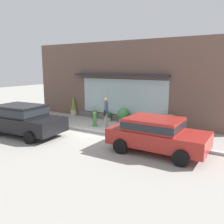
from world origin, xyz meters
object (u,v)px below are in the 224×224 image
pedestrian_with_handbag (106,110)px  potted_plant_window_center (95,114)px  parked_car_black (23,118)px  potted_plant_window_right (170,121)px  parked_car_red (156,133)px  potted_plant_by_entrance (123,115)px  potted_plant_near_hydrant (135,118)px  potted_plant_trailing_edge (107,116)px  potted_plant_low_front (74,106)px  fire_hydrant (95,119)px

pedestrian_with_handbag → potted_plant_window_center: 2.90m
parked_car_black → potted_plant_window_right: (6.21, 5.08, -0.41)m
parked_car_red → potted_plant_by_entrance: bearing=133.9°
potted_plant_window_right → potted_plant_near_hydrant: 2.17m
potted_plant_by_entrance → potted_plant_trailing_edge: size_ratio=1.43×
potted_plant_window_right → potted_plant_low_front: 7.42m
parked_car_black → potted_plant_by_entrance: bearing=54.5°
potted_plant_low_front → pedestrian_with_handbag: bearing=-24.5°
fire_hydrant → parked_car_black: size_ratio=0.20×
potted_plant_window_right → fire_hydrant: bearing=-158.6°
potted_plant_window_right → potted_plant_low_front: potted_plant_low_front is taller
parked_car_red → potted_plant_by_entrance: 5.43m
potted_plant_trailing_edge → potted_plant_by_entrance: bearing=2.6°
potted_plant_near_hydrant → potted_plant_trailing_edge: 2.10m
fire_hydrant → potted_plant_trailing_edge: size_ratio=1.34×
fire_hydrant → potted_plant_window_right: 4.40m
parked_car_red → potted_plant_trailing_edge: parked_car_red is taller
potted_plant_by_entrance → potted_plant_low_front: size_ratio=0.65×
parked_car_red → potted_plant_window_center: size_ratio=7.54×
potted_plant_by_entrance → potted_plant_window_right: size_ratio=1.06×
potted_plant_near_hydrant → potted_plant_trailing_edge: (-2.09, 0.06, -0.07)m
potted_plant_by_entrance → potted_plant_window_right: (3.09, -0.08, -0.03)m
parked_car_black → potted_plant_window_center: size_ratio=8.36×
pedestrian_with_handbag → potted_plant_trailing_edge: pedestrian_with_handbag is taller
parked_car_red → potted_plant_by_entrance: size_ratio=4.24×
pedestrian_with_handbag → parked_car_red: size_ratio=0.44×
pedestrian_with_handbag → parked_car_red: (4.02, -2.34, -0.20)m
potted_plant_window_center → parked_car_red: bearing=-34.2°
parked_car_red → potted_plant_trailing_edge: size_ratio=6.05×
potted_plant_near_hydrant → potted_plant_by_entrance: bearing=172.9°
fire_hydrant → potted_plant_by_entrance: 1.97m
potted_plant_near_hydrant → potted_plant_low_front: size_ratio=0.50×
potted_plant_by_entrance → potted_plant_window_center: 2.41m
potted_plant_window_center → potted_plant_low_front: size_ratio=0.36×
potted_plant_trailing_edge → fire_hydrant: bearing=-84.3°
potted_plant_by_entrance → potted_plant_low_front: 4.34m
potted_plant_window_right → potted_plant_trailing_edge: size_ratio=1.35×
parked_car_red → potted_plant_near_hydrant: 4.76m
potted_plant_by_entrance → fire_hydrant: bearing=-121.0°
parked_car_black → potted_plant_near_hydrant: parked_car_black is taller
potted_plant_window_center → potted_plant_low_front: bearing=179.5°
potted_plant_near_hydrant → parked_car_black: bearing=-128.7°
potted_plant_window_center → potted_plant_near_hydrant: size_ratio=0.72×
parked_car_black → potted_plant_window_right: 8.03m
fire_hydrant → potted_plant_near_hydrant: 2.49m
potted_plant_by_entrance → potted_plant_trailing_edge: bearing=-177.4°
pedestrian_with_handbag → potted_plant_low_front: (-4.05, 1.85, -0.33)m
potted_plant_by_entrance → potted_plant_near_hydrant: size_ratio=1.29×
fire_hydrant → pedestrian_with_handbag: (0.74, 0.10, 0.58)m
potted_plant_near_hydrant → potted_plant_low_front: bearing=175.9°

